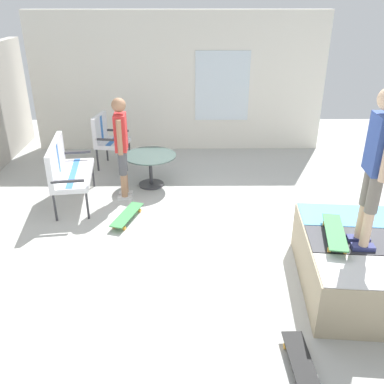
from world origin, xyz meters
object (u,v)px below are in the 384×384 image
Objects in this scene: patio_chair_near_house at (107,136)px; person_watching at (121,142)px; patio_bench at (65,168)px; patio_table at (150,164)px; skateboard_by_bench at (127,215)px; skate_ramp at (360,264)px; person_skater at (378,159)px; skateboard_on_ramp at (335,232)px; skateboard_spare at (302,365)px.

person_watching reaches higher than patio_chair_near_house.
patio_bench is at bearing 166.83° from patio_chair_near_house.
patio_chair_near_house is 1.13× the size of patio_table.
patio_chair_near_house is 0.61× the size of person_watching.
patio_bench is 1.59× the size of skateboard_by_bench.
person_skater reaches higher than skate_ramp.
skateboard_spare is at bearing 154.44° from skateboard_on_ramp.
skateboard_by_bench is (-2.17, -0.64, -0.53)m from patio_chair_near_house.
patio_chair_near_house is (3.76, 3.51, 0.30)m from skate_ramp.
patio_bench is at bearing 59.94° from skateboard_by_bench.
skateboard_by_bench is at bearing -120.06° from patio_bench.
skateboard_on_ramp is (-2.14, -3.55, 0.09)m from patio_bench.
skate_ramp is at bearing -96.46° from skateboard_on_ramp.
skateboard_on_ramp is at bearing -139.54° from patio_chair_near_house.
patio_chair_near_house is at bearing 41.68° from person_skater.
patio_table is 1.12× the size of skateboard_spare.
skateboard_by_bench is (-1.25, 0.26, -0.32)m from patio_table.
patio_table is at bearing 42.54° from skate_ramp.
skateboard_spare is at bearing -152.66° from patio_chair_near_house.
patio_chair_near_house is 1.30m from patio_table.
person_skater reaches higher than skateboard_spare.
patio_table is (-0.92, -0.90, -0.21)m from patio_chair_near_house.
patio_chair_near_house is 5.63m from skateboard_spare.
patio_chair_near_house is 1.24× the size of skateboard_by_bench.
skateboard_on_ramp is (-2.81, -2.28, 0.30)m from patio_table.
patio_table is at bearing -135.57° from patio_chair_near_house.
skateboard_by_bench is at bearing 168.27° from patio_table.
patio_table is at bearing 22.40° from skateboard_spare.
skateboard_spare is at bearing 143.14° from person_skater.
patio_chair_near_house is at bearing 43.01° from skate_ramp.
person_skater is (-2.93, -2.52, 1.21)m from patio_table.
patio_table reaches higher than skateboard_spare.
person_watching is 2.02× the size of skateboard_by_bench.
skate_ramp is at bearing -119.01° from skateboard_by_bench.
patio_bench is at bearing 117.68° from patio_table.
patio_bench is (2.18, 3.88, 0.30)m from skate_ramp.
person_skater is 0.95m from skateboard_on_ramp.
patio_chair_near_house reaches higher than skateboard_by_bench.
patio_chair_near_house is at bearing 44.43° from patio_table.
person_skater reaches higher than skateboard_on_ramp.
skateboard_on_ramp is (-1.55, -2.54, 0.62)m from skateboard_by_bench.
patio_table is at bearing -11.73° from skateboard_by_bench.
person_skater is 2.09m from skateboard_spare.
patio_table is at bearing -40.81° from person_watching.
skate_ramp is at bearing -44.63° from person_skater.
skateboard_on_ramp is at bearing -121.49° from skateboard_by_bench.
patio_bench reaches higher than skate_ramp.
skateboard_by_bench and skateboard_spare have the same top height.
skate_ramp is at bearing -37.47° from skateboard_spare.
skate_ramp is 0.52m from skateboard_on_ramp.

